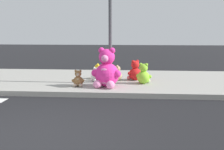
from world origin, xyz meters
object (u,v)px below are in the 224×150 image
(plush_tan, at_px, (117,74))
(plush_brown, at_px, (78,80))
(plush_pink_large, at_px, (107,71))
(plush_lime, at_px, (144,75))
(plush_yellow, at_px, (97,73))
(plush_red, at_px, (135,72))
(plush_white, at_px, (96,76))
(sign_pole, at_px, (110,30))

(plush_tan, distance_m, plush_brown, 1.57)
(plush_pink_large, xyz_separation_m, plush_lime, (1.13, 0.62, -0.21))
(plush_brown, bearing_deg, plush_yellow, 73.46)
(plush_pink_large, bearing_deg, plush_red, 55.56)
(plush_white, distance_m, plush_tan, 0.74)
(plush_white, height_order, plush_brown, plush_brown)
(plush_pink_large, bearing_deg, plush_white, 116.95)
(plush_tan, height_order, plush_brown, plush_tan)
(plush_brown, bearing_deg, plush_tan, 44.43)
(plush_yellow, height_order, plush_lime, plush_lime)
(plush_brown, xyz_separation_m, plush_lime, (2.01, 0.59, 0.06))
(plush_yellow, bearing_deg, plush_tan, -21.21)
(plush_pink_large, distance_m, plush_white, 1.06)
(plush_white, xyz_separation_m, plush_tan, (0.71, 0.20, 0.02))
(plush_pink_large, distance_m, plush_brown, 0.92)
(plush_red, bearing_deg, plush_pink_large, -124.44)
(sign_pole, bearing_deg, plush_tan, 71.40)
(plush_white, bearing_deg, plush_tan, 16.17)
(plush_white, xyz_separation_m, plush_yellow, (-0.00, 0.48, 0.02))
(plush_brown, height_order, plush_yellow, plush_yellow)
(plush_brown, bearing_deg, plush_pink_large, -1.41)
(sign_pole, distance_m, plush_pink_large, 1.36)
(plush_white, bearing_deg, plush_lime, -10.55)
(sign_pole, height_order, plush_lime, sign_pole)
(plush_pink_large, height_order, plush_lime, plush_pink_large)
(plush_white, bearing_deg, sign_pole, -31.93)
(plush_lime, bearing_deg, plush_red, 114.75)
(plush_tan, distance_m, plush_yellow, 0.76)
(sign_pole, height_order, plush_yellow, sign_pole)
(plush_brown, relative_size, plush_red, 0.73)
(plush_red, bearing_deg, plush_lime, -65.25)
(plush_pink_large, xyz_separation_m, plush_brown, (-0.88, 0.02, -0.27))
(sign_pole, relative_size, plush_yellow, 5.98)
(sign_pole, relative_size, plush_white, 6.76)
(plush_white, relative_size, plush_yellow, 0.88)
(plush_brown, bearing_deg, plush_red, 35.14)
(sign_pole, bearing_deg, plush_white, 148.07)
(plush_yellow, bearing_deg, sign_pole, -56.70)
(plush_tan, bearing_deg, plush_pink_large, -102.23)
(plush_tan, height_order, plush_yellow, plush_yellow)
(plush_white, height_order, plush_lime, plush_lime)
(plush_pink_large, xyz_separation_m, plush_tan, (0.24, 1.12, -0.27))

